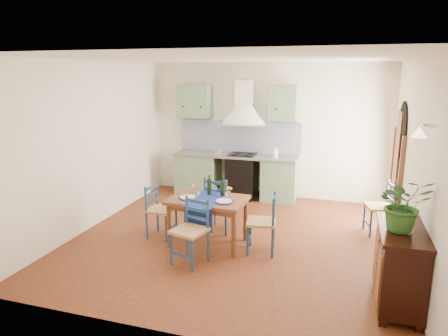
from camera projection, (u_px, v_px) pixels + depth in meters
The scene contains 13 objects.
floor at pixel (235, 239), 6.41m from camera, with size 5.00×5.00×0.00m, color #481E0F.
back_wall at pixel (243, 148), 8.43m from camera, with size 5.00×0.96×2.80m.
right_wall at pixel (410, 164), 5.65m from camera, with size 0.26×5.00×2.80m.
left_wall at pixel (94, 145), 6.80m from camera, with size 0.04×5.00×2.80m, color white.
ceiling at pixel (236, 58), 5.76m from camera, with size 5.00×5.00×0.01m, color silver.
dining_table at pixel (208, 204), 6.08m from camera, with size 1.18×0.89×1.05m.
chair_near at pixel (191, 231), 5.51m from camera, with size 0.53×0.53×0.92m.
chair_far at pixel (219, 203), 6.62m from camera, with size 0.49×0.49×0.94m.
chair_left at pixel (160, 210), 6.41m from camera, with size 0.43×0.43×0.87m.
chair_right at pixel (263, 223), 5.84m from camera, with size 0.46×0.46×0.89m.
chair_spare at pixel (381, 207), 6.52m from camera, with size 0.50×0.50×0.88m.
sideboard at pixel (399, 265), 4.46m from camera, with size 0.50×1.05×0.94m.
potted_plant at pixel (404, 204), 4.24m from camera, with size 0.54×0.47×0.60m, color #285921.
Camera 1 is at (1.58, -5.76, 2.60)m, focal length 32.00 mm.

